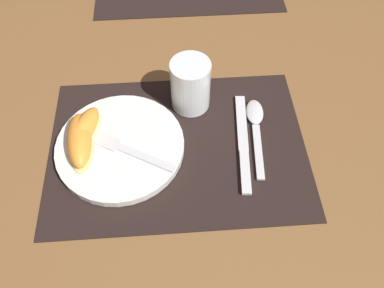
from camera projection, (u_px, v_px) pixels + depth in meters
name	position (u px, v px, depth m)	size (l,w,h in m)	color
ground_plane	(178.00, 147.00, 0.70)	(3.00, 3.00, 0.00)	brown
placemat	(178.00, 146.00, 0.70)	(0.48, 0.34, 0.00)	black
plate	(120.00, 148.00, 0.68)	(0.23, 0.23, 0.02)	white
juice_glass	(190.00, 87.00, 0.72)	(0.08, 0.08, 0.10)	silver
knife	(243.00, 144.00, 0.70)	(0.04, 0.22, 0.01)	silver
spoon	(256.00, 122.00, 0.72)	(0.04, 0.18, 0.01)	silver
fork	(122.00, 148.00, 0.67)	(0.17, 0.11, 0.00)	silver
citrus_wedge_0	(84.00, 130.00, 0.68)	(0.08, 0.11, 0.04)	#F4DB84
citrus_wedge_1	(80.00, 141.00, 0.66)	(0.06, 0.13, 0.04)	#F4DB84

